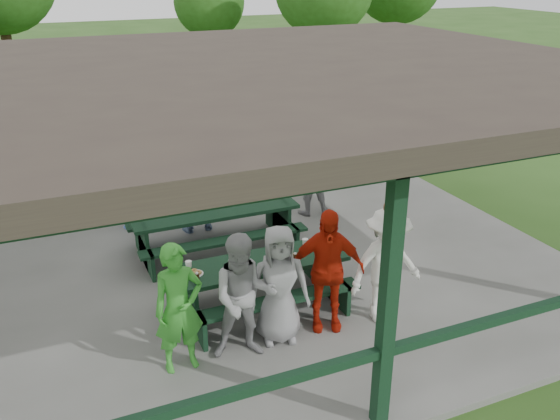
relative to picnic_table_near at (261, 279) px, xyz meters
name	(u,v)px	position (x,y,z in m)	size (l,w,h in m)	color
ground	(253,272)	(0.33, 1.20, -0.57)	(90.00, 90.00, 0.00)	#274A17
concrete_slab	(253,269)	(0.33, 1.20, -0.52)	(10.00, 8.00, 0.10)	#61615C
pavilion_structure	(250,76)	(0.33, 1.20, 2.60)	(10.60, 8.60, 3.24)	black
picnic_table_near	(261,279)	(0.00, 0.00, 0.00)	(2.43, 1.39, 0.75)	black
picnic_table_far	(215,224)	(-0.04, 2.00, 0.01)	(2.80, 1.39, 0.75)	black
table_setting	(263,258)	(0.03, 0.01, 0.31)	(2.46, 0.45, 0.10)	white
contestant_green	(179,308)	(-1.37, -0.85, 0.35)	(0.60, 0.39, 1.65)	green
contestant_grey_left	(244,297)	(-0.58, -0.92, 0.36)	(0.80, 0.62, 1.65)	gray
contestant_grey_mid	(279,285)	(-0.06, -0.78, 0.33)	(0.78, 0.51, 1.60)	gray
contestant_red	(326,270)	(0.62, -0.76, 0.39)	(1.00, 0.42, 1.71)	#B51C0A
contestant_white_fedora	(386,266)	(1.44, -0.92, 0.36)	(1.07, 0.61, 1.70)	white
spectator_lblue	(196,192)	(-0.10, 2.93, 0.27)	(1.38, 0.44, 1.49)	#7C98BF
spectator_blue	(130,182)	(-1.15, 3.53, 0.42)	(0.65, 0.42, 1.77)	#4565B3
spectator_grey	(310,175)	(2.12, 2.83, 0.33)	(0.78, 0.60, 1.60)	gray
pickup_truck	(219,121)	(2.04, 8.20, 0.11)	(2.27, 4.92, 1.37)	silver
farm_trailer	(55,132)	(-2.11, 8.97, 0.08)	(3.75, 1.80, 1.31)	navy
tree_mid	(209,2)	(4.87, 18.05, 2.50)	(2.91, 2.91, 4.55)	black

